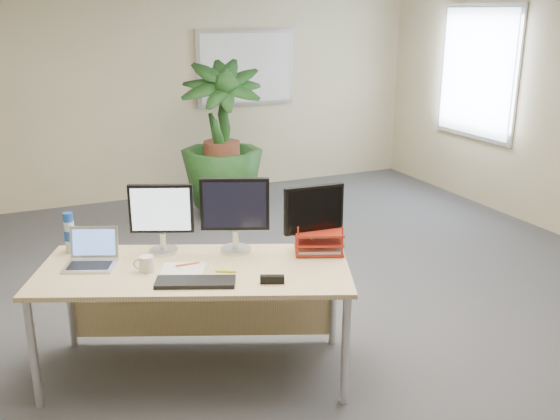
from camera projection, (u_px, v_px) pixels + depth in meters
name	position (u px, v px, depth m)	size (l,w,h in m)	color
floor	(292.00, 341.00, 4.43)	(8.00, 8.00, 0.00)	#424247
back_wall	(152.00, 88.00, 7.50)	(7.00, 0.04, 2.70)	#C5B38B
whiteboard	(246.00, 68.00, 7.87)	(1.30, 0.04, 0.95)	silver
window	(477.00, 72.00, 7.30)	(0.04, 1.30, 1.55)	silver
desk	(197.00, 284.00, 3.98)	(2.07, 1.48, 0.73)	tan
floor_plant	(222.00, 153.00, 6.83)	(0.84, 0.84, 1.50)	#193B15
monitor_left	(161.00, 214.00, 4.00)	(0.39, 0.19, 0.46)	silver
monitor_right	(235.00, 210.00, 4.02)	(0.43, 0.21, 0.49)	silver
monitor_dark	(314.00, 214.00, 4.01)	(0.40, 0.18, 0.45)	silver
laptop	(92.00, 255.00, 3.88)	(0.38, 0.36, 0.22)	silver
keyboard	(195.00, 282.00, 3.60)	(0.46, 0.15, 0.03)	black
coffee_mug	(146.00, 264.00, 3.77)	(0.13, 0.09, 0.10)	silver
spiral_notebook	(183.00, 269.00, 3.80)	(0.26, 0.19, 0.01)	white
orange_pen	(188.00, 264.00, 3.85)	(0.01, 0.01, 0.15)	orange
yellow_highlighter	(226.00, 271.00, 3.77)	(0.02, 0.02, 0.13)	#FFF81A
water_bottle	(70.00, 233.00, 4.05)	(0.07, 0.07, 0.27)	silver
letter_tray	(319.00, 242.00, 4.07)	(0.38, 0.34, 0.15)	#9F2113
stapler	(272.00, 279.00, 3.61)	(0.14, 0.04, 0.05)	black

